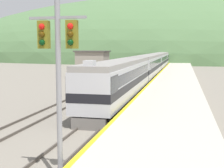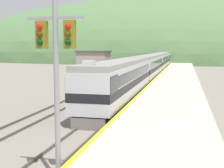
% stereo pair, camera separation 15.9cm
% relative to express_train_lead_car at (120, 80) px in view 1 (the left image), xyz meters
% --- Properties ---
extents(track_main, '(1.52, 180.00, 0.16)m').
position_rel_express_train_lead_car_xyz_m(track_main, '(0.00, 48.65, -2.13)').
color(track_main, '#4C443D').
rests_on(track_main, ground).
extents(track_siding, '(1.52, 180.00, 0.16)m').
position_rel_express_train_lead_car_xyz_m(track_siding, '(-4.75, 48.65, -2.13)').
color(track_siding, '#4C443D').
rests_on(track_siding, ground).
extents(platform, '(6.03, 140.00, 0.93)m').
position_rel_express_train_lead_car_xyz_m(platform, '(4.68, 28.65, -1.76)').
color(platform, '#BCB5A5').
rests_on(platform, ground).
extents(distant_hills, '(221.16, 99.52, 55.61)m').
position_rel_express_train_lead_car_xyz_m(distant_hills, '(0.00, 113.58, -2.21)').
color(distant_hills, '#517547').
rests_on(distant_hills, ground).
extents(station_shed, '(5.94, 5.00, 4.73)m').
position_rel_express_train_lead_car_xyz_m(station_shed, '(-10.91, 27.74, 0.18)').
color(station_shed, gray).
rests_on(station_shed, ground).
extents(express_train_lead_car, '(2.95, 20.91, 4.41)m').
position_rel_express_train_lead_car_xyz_m(express_train_lead_car, '(0.00, 0.00, 0.00)').
color(express_train_lead_car, black).
rests_on(express_train_lead_car, ground).
extents(carriage_second, '(2.94, 21.93, 4.05)m').
position_rel_express_train_lead_car_xyz_m(carriage_second, '(0.00, 22.54, -0.01)').
color(carriage_second, black).
rests_on(carriage_second, ground).
extents(carriage_third, '(2.94, 21.93, 4.05)m').
position_rel_express_train_lead_car_xyz_m(carriage_third, '(0.00, 45.35, -0.01)').
color(carriage_third, black).
rests_on(carriage_third, ground).
extents(carriage_fourth, '(2.94, 21.93, 4.05)m').
position_rel_express_train_lead_car_xyz_m(carriage_fourth, '(0.00, 68.17, -0.01)').
color(carriage_fourth, black).
rests_on(carriage_fourth, ground).
extents(signal_mast_main, '(2.20, 0.42, 7.17)m').
position_rel_express_train_lead_car_xyz_m(signal_mast_main, '(1.25, -17.79, 2.48)').
color(signal_mast_main, gray).
rests_on(signal_mast_main, ground).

